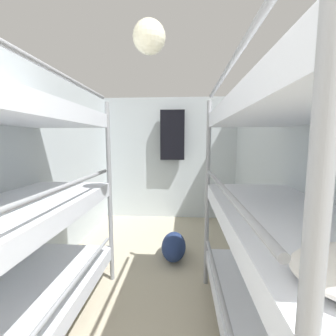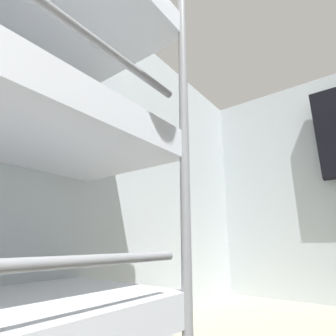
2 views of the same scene
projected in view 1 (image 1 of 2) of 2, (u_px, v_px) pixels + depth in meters
name	position (u px, v px, depth m)	size (l,w,h in m)	color
wall_left	(25.00, 176.00, 2.18)	(0.06, 4.54, 2.29)	silver
wall_right	(297.00, 179.00, 2.01)	(0.06, 4.54, 2.29)	silver
wall_back	(170.00, 159.00, 4.31)	(2.61, 0.06, 2.29)	silver
bunk_stack_right_near	(292.00, 227.00, 1.25)	(0.77, 1.84, 1.90)	gray
duffel_bag	(174.00, 246.00, 2.85)	(0.31, 0.56, 0.31)	navy
hanging_coat	(172.00, 135.00, 4.10)	(0.44, 0.12, 0.90)	black
ceiling_light	(149.00, 37.00, 1.62)	(0.24, 0.24, 0.24)	#F4EFCC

